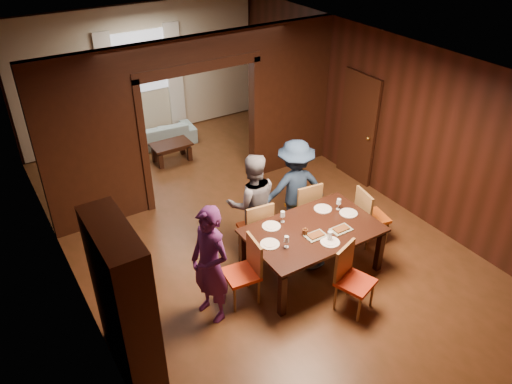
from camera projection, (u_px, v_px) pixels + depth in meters
floor at (249, 233)px, 8.30m from camera, size 9.00×9.00×0.00m
ceiling at (247, 61)px, 6.77m from camera, size 5.50×9.00×0.02m
room_walls at (193, 111)px, 8.86m from camera, size 5.52×9.01×2.90m
person_purple at (210, 265)px, 6.32m from camera, size 0.56×0.70×1.69m
person_grey at (252, 204)px, 7.56m from camera, size 0.96×0.84×1.65m
person_navy at (295, 187)px, 7.98m from camera, size 1.17×0.84×1.63m
sofa at (156, 135)px, 10.92m from camera, size 1.75×0.81×0.49m
serving_bowl at (315, 223)px, 7.17m from camera, size 0.33×0.33×0.08m
dining_table at (311, 250)px, 7.31m from camera, size 1.90×1.18×0.76m
coffee_table at (172, 152)px, 10.33m from camera, size 0.80×0.50×0.40m
chair_left at (241, 272)px, 6.74m from camera, size 0.48×0.48×0.97m
chair_right at (373, 216)px, 7.88m from camera, size 0.51×0.51×0.97m
chair_far_l at (255, 226)px, 7.63m from camera, size 0.49×0.49×0.97m
chair_far_r at (303, 206)px, 8.11m from camera, size 0.49×0.49×0.97m
chair_near at (356, 281)px, 6.60m from camera, size 0.56×0.56×0.97m
hutch at (124, 301)px, 5.56m from camera, size 0.40×1.20×2.00m
door_right at (358, 128)px, 9.32m from camera, size 0.06×0.90×2.10m
window_far at (140, 62)px, 10.60m from camera, size 1.20×0.03×1.30m
curtain_left at (109, 90)px, 10.47m from camera, size 0.35×0.06×2.40m
curtain_right at (175, 77)px, 11.14m from camera, size 0.35×0.06×2.40m
plate_left at (270, 244)px, 6.81m from camera, size 0.27×0.27×0.01m
plate_far_l at (271, 226)px, 7.16m from camera, size 0.27×0.27×0.01m
plate_far_r at (323, 209)px, 7.54m from camera, size 0.27×0.27×0.01m
plate_right at (348, 213)px, 7.44m from camera, size 0.27×0.27×0.01m
plate_near at (330, 242)px, 6.85m from camera, size 0.27×0.27×0.01m
platter_a at (316, 235)px, 6.96m from camera, size 0.30×0.20×0.04m
platter_b at (341, 229)px, 7.08m from camera, size 0.30×0.20×0.04m
wineglass_left at (286, 242)px, 6.71m from camera, size 0.08×0.08×0.18m
wineglass_far at (283, 217)px, 7.22m from camera, size 0.08×0.08×0.18m
wineglass_right at (339, 204)px, 7.50m from camera, size 0.08×0.08×0.18m
tumbler at (330, 236)px, 6.86m from camera, size 0.07×0.07×0.14m
condiment_jar at (305, 231)px, 6.97m from camera, size 0.08×0.08×0.11m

